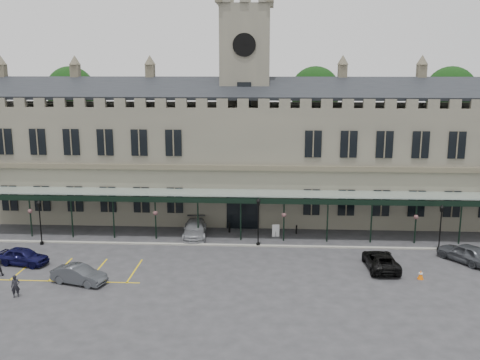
# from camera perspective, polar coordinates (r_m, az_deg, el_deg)

# --- Properties ---
(ground) EXTENTS (140.00, 140.00, 0.00)m
(ground) POSITION_cam_1_polar(r_m,az_deg,el_deg) (43.55, -0.45, -9.39)
(ground) COLOR #2D2C2F
(station_building) EXTENTS (60.00, 10.36, 17.30)m
(station_building) POSITION_cam_1_polar(r_m,az_deg,el_deg) (57.23, 0.55, 2.50)
(station_building) COLOR #625F51
(station_building) RESTS_ON ground
(clock_tower) EXTENTS (5.60, 5.60, 24.80)m
(clock_tower) POSITION_cam_1_polar(r_m,az_deg,el_deg) (56.61, 0.57, 9.17)
(clock_tower) COLOR #625F51
(clock_tower) RESTS_ON ground
(canopy) EXTENTS (50.00, 4.10, 4.30)m
(canopy) POSITION_cam_1_polar(r_m,az_deg,el_deg) (49.86, 0.09, -3.70)
(canopy) COLOR #8C9E93
(canopy) RESTS_ON ground
(kerb) EXTENTS (60.00, 0.40, 0.12)m
(kerb) POSITION_cam_1_polar(r_m,az_deg,el_deg) (48.68, -0.03, -6.98)
(kerb) COLOR gray
(kerb) RESTS_ON ground
(parking_markings) EXTENTS (16.00, 6.00, 0.01)m
(parking_markings) POSITION_cam_1_polar(r_m,az_deg,el_deg) (45.23, -18.81, -9.23)
(parking_markings) COLOR gold
(parking_markings) RESTS_ON ground
(tree_behind_left) EXTENTS (6.00, 6.00, 16.00)m
(tree_behind_left) POSITION_cam_1_polar(r_m,az_deg,el_deg) (70.02, -17.59, 8.90)
(tree_behind_left) COLOR #332314
(tree_behind_left) RESTS_ON ground
(tree_behind_mid) EXTENTS (6.00, 6.00, 16.00)m
(tree_behind_mid) POSITION_cam_1_polar(r_m,az_deg,el_deg) (65.78, 8.01, 9.18)
(tree_behind_mid) COLOR #332314
(tree_behind_mid) RESTS_ON ground
(tree_behind_right) EXTENTS (6.00, 6.00, 16.00)m
(tree_behind_right) POSITION_cam_1_polar(r_m,az_deg,el_deg) (68.96, 21.53, 8.59)
(tree_behind_right) COLOR #332314
(tree_behind_right) RESTS_ON ground
(lamp_post_left) EXTENTS (0.40, 0.40, 4.18)m
(lamp_post_left) POSITION_cam_1_polar(r_m,az_deg,el_deg) (51.64, -20.56, -3.84)
(lamp_post_left) COLOR black
(lamp_post_left) RESTS_ON ground
(lamp_post_mid) EXTENTS (0.43, 0.43, 4.51)m
(lamp_post_mid) POSITION_cam_1_polar(r_m,az_deg,el_deg) (47.87, 1.96, -4.04)
(lamp_post_mid) COLOR black
(lamp_post_mid) RESTS_ON ground
(lamp_post_right) EXTENTS (0.40, 0.40, 4.18)m
(lamp_post_right) POSITION_cam_1_polar(r_m,az_deg,el_deg) (49.99, 20.62, -4.35)
(lamp_post_right) COLOR black
(lamp_post_right) RESTS_ON ground
(traffic_cone) EXTENTS (0.44, 0.44, 0.71)m
(traffic_cone) POSITION_cam_1_polar(r_m,az_deg,el_deg) (43.58, 18.71, -9.55)
(traffic_cone) COLOR #E96207
(traffic_cone) RESTS_ON ground
(sign_board) EXTENTS (0.69, 0.16, 1.19)m
(sign_board) POSITION_cam_1_polar(r_m,az_deg,el_deg) (51.25, 3.83, -5.42)
(sign_board) COLOR black
(sign_board) RESTS_ON ground
(bollard_left) EXTENTS (0.18, 0.18, 0.99)m
(bollard_left) POSITION_cam_1_polar(r_m,az_deg,el_deg) (52.44, -1.15, -5.09)
(bollard_left) COLOR black
(bollard_left) RESTS_ON ground
(bollard_right) EXTENTS (0.15, 0.15, 0.87)m
(bollard_right) POSITION_cam_1_polar(r_m,az_deg,el_deg) (52.27, 6.04, -5.28)
(bollard_right) COLOR black
(bollard_right) RESTS_ON ground
(car_left_a) EXTENTS (4.44, 2.48, 1.43)m
(car_left_a) POSITION_cam_1_polar(r_m,az_deg,el_deg) (47.50, -22.13, -7.55)
(car_left_a) COLOR black
(car_left_a) RESTS_ON ground
(car_left_b) EXTENTS (4.44, 2.58, 1.38)m
(car_left_b) POSITION_cam_1_polar(r_m,az_deg,el_deg) (42.18, -16.81, -9.64)
(car_left_b) COLOR #3C3F44
(car_left_b) RESTS_ON ground
(car_taxi) EXTENTS (2.54, 5.35, 1.51)m
(car_taxi) POSITION_cam_1_polar(r_m,az_deg,el_deg) (51.25, -4.84, -5.23)
(car_taxi) COLOR #9C9EA3
(car_taxi) RESTS_ON ground
(car_van) EXTENTS (2.47, 5.05, 1.38)m
(car_van) POSITION_cam_1_polar(r_m,az_deg,el_deg) (44.67, 14.78, -8.30)
(car_van) COLOR black
(car_van) RESTS_ON ground
(car_right_a) EXTENTS (4.24, 4.91, 1.59)m
(car_right_a) POSITION_cam_1_polar(r_m,az_deg,el_deg) (48.36, 22.90, -7.16)
(car_right_a) COLOR #3C3F44
(car_right_a) RESTS_ON ground
(person_a) EXTENTS (0.70, 0.60, 1.62)m
(person_a) POSITION_cam_1_polar(r_m,az_deg,el_deg) (41.25, -22.83, -10.41)
(person_a) COLOR black
(person_a) RESTS_ON ground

